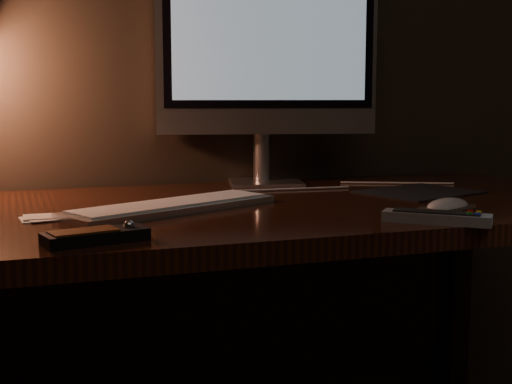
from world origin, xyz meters
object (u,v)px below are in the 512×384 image
object	(u,v)px
keyboard	(172,206)
mouse	(448,208)
desk	(240,257)
media_remote	(96,236)
tv_remote	(437,217)
monitor	(267,48)

from	to	relation	value
keyboard	mouse	distance (m)	0.53
desk	keyboard	bearing A→B (deg)	-149.91
mouse	media_remote	xyz separation A→B (m)	(-0.67, -0.05, 0.00)
mouse	tv_remote	bearing A→B (deg)	-157.74
desk	mouse	bearing A→B (deg)	-45.01
desk	monitor	xyz separation A→B (m)	(0.15, 0.22, 0.47)
monitor	media_remote	size ratio (longest dim) A/B	3.43
mouse	media_remote	distance (m)	0.67
mouse	keyboard	bearing A→B (deg)	132.45
mouse	monitor	bearing A→B (deg)	83.75
desk	media_remote	xyz separation A→B (m)	(-0.35, -0.37, 0.14)
keyboard	media_remote	xyz separation A→B (m)	(-0.18, -0.27, 0.00)
monitor	mouse	bearing A→B (deg)	-58.58
keyboard	tv_remote	bearing A→B (deg)	-60.52
media_remote	tv_remote	xyz separation A→B (m)	(0.59, -0.03, -0.00)
media_remote	mouse	bearing A→B (deg)	-9.07
monitor	keyboard	size ratio (longest dim) A/B	1.28
monitor	mouse	xyz separation A→B (m)	(0.17, -0.54, -0.33)
desk	media_remote	size ratio (longest dim) A/B	9.51
monitor	mouse	size ratio (longest dim) A/B	5.25
monitor	mouse	world-z (taller)	monitor
desk	monitor	bearing A→B (deg)	56.88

